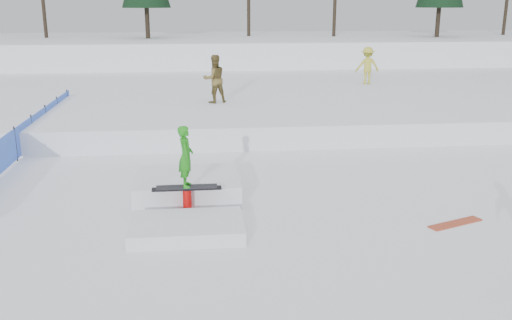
{
  "coord_description": "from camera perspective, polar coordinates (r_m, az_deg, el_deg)",
  "views": [
    {
      "loc": [
        -0.9,
        -11.2,
        4.8
      ],
      "look_at": [
        0.5,
        2.0,
        1.1
      ],
      "focal_mm": 40.0,
      "sensor_mm": 36.0,
      "label": 1
    }
  ],
  "objects": [
    {
      "name": "safety_fence",
      "position": [
        19.14,
        -22.91,
        1.5
      ],
      "size": [
        0.05,
        16.0,
        1.1
      ],
      "color": "#3E68E2",
      "rests_on": "ground"
    },
    {
      "name": "jib_rail_feature",
      "position": [
        13.92,
        -6.86,
        -3.39
      ],
      "size": [
        2.6,
        4.4,
        2.11
      ],
      "color": "white",
      "rests_on": "ground"
    },
    {
      "name": "snow_midrise",
      "position": [
        27.57,
        -4.13,
        6.35
      ],
      "size": [
        50.0,
        18.0,
        0.8
      ],
      "primitive_type": "cube",
      "color": "white",
      "rests_on": "ground"
    },
    {
      "name": "loose_board_red",
      "position": [
        13.57,
        19.31,
        -5.99
      ],
      "size": [
        1.41,
        0.77,
        0.03
      ],
      "primitive_type": "cube",
      "rotation": [
        0.0,
        0.0,
        0.37
      ],
      "color": "#9E3B23",
      "rests_on": "ground"
    },
    {
      "name": "walker_olive",
      "position": [
        23.4,
        -4.18,
        8.09
      ],
      "size": [
        1.13,
        1.0,
        1.94
      ],
      "primitive_type": "imported",
      "rotation": [
        0.0,
        0.0,
        3.46
      ],
      "color": "brown",
      "rests_on": "snow_midrise"
    },
    {
      "name": "walker_ygreen",
      "position": [
        29.33,
        11.08,
        9.25
      ],
      "size": [
        1.2,
        0.71,
        1.83
      ],
      "primitive_type": "imported",
      "rotation": [
        0.0,
        0.0,
        3.12
      ],
      "color": "gold",
      "rests_on": "snow_midrise"
    },
    {
      "name": "ground",
      "position": [
        12.22,
        -1.35,
        -7.56
      ],
      "size": [
        120.0,
        120.0,
        0.0
      ],
      "primitive_type": "plane",
      "color": "white"
    },
    {
      "name": "snow_berm",
      "position": [
        41.37,
        -4.87,
        10.52
      ],
      "size": [
        60.0,
        14.0,
        2.4
      ],
      "primitive_type": "cube",
      "color": "white",
      "rests_on": "ground"
    }
  ]
}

